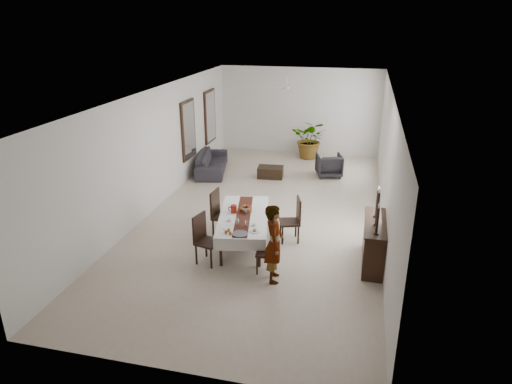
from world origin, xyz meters
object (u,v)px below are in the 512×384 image
dining_table_top (243,217)px  red_pitcher (234,209)px  woman (274,243)px  sideboard_body (374,244)px  sofa (212,162)px

dining_table_top → red_pitcher: (-0.25, 0.09, 0.13)m
red_pitcher → woman: (1.24, -1.47, 0.01)m
dining_table_top → woman: size_ratio=1.37×
woman → sideboard_body: woman is taller
woman → sofa: woman is taller
red_pitcher → sideboard_body: bearing=-6.5°
dining_table_top → sofa: size_ratio=0.97×
sideboard_body → sofa: size_ratio=0.69×
red_pitcher → sofa: red_pitcher is taller
dining_table_top → red_pitcher: bearing=149.0°
red_pitcher → sofa: size_ratio=0.08×
red_pitcher → sideboard_body: size_ratio=0.12×
sideboard_body → red_pitcher: bearing=173.5°
woman → sideboard_body: size_ratio=1.03×
red_pitcher → sideboard_body: 3.19m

